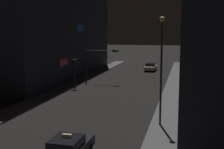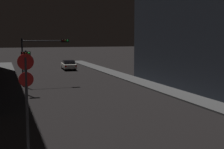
% 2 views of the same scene
% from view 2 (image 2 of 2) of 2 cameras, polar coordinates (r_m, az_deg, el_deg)
% --- Properties ---
extents(sidewalk_left, '(2.26, 64.20, 0.13)m').
position_cam_2_polar(sidewalk_left, '(31.80, -17.88, -2.46)').
color(sidewalk_left, '#4C4C4C').
rests_on(sidewalk_left, ground_plane).
extents(sidewalk_right, '(2.26, 64.20, 0.13)m').
position_cam_2_polar(sidewalk_right, '(34.86, 5.34, -1.38)').
color(sidewalk_right, '#4C4C4C').
rests_on(sidewalk_right, ground_plane).
extents(far_car, '(2.00, 4.53, 1.42)m').
position_cam_2_polar(far_car, '(48.76, -7.76, 1.71)').
color(far_car, silver).
rests_on(far_car, ground_plane).
extents(traffic_light_overhead, '(4.76, 0.42, 4.82)m').
position_cam_2_polar(traffic_light_overhead, '(33.02, -12.43, 4.13)').
color(traffic_light_overhead, '#2D2D33').
rests_on(traffic_light_overhead, ground_plane).
extents(traffic_light_left_kerb, '(0.80, 0.42, 3.83)m').
position_cam_2_polar(traffic_light_left_kerb, '(28.15, -15.11, 1.95)').
color(traffic_light_left_kerb, '#2D2D33').
rests_on(traffic_light_left_kerb, ground_plane).
extents(sign_pole_left, '(0.56, 0.10, 4.29)m').
position_cam_2_polar(sign_pole_left, '(11.55, -14.98, -4.96)').
color(sign_pole_left, '#2D2D33').
rests_on(sign_pole_left, sidewalk_left).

